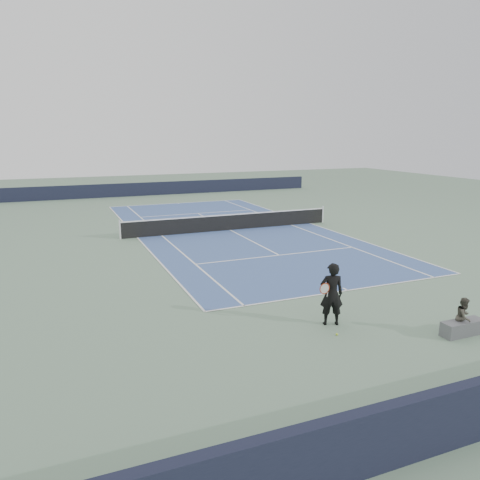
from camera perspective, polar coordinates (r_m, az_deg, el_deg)
name	(u,v)px	position (r m, az deg, el deg)	size (l,w,h in m)	color
ground	(230,230)	(27.78, -1.22, 1.21)	(80.00, 80.00, 0.00)	slate
court_surface	(230,230)	(27.78, -1.22, 1.22)	(10.97, 23.77, 0.01)	#3C568E
tennis_net	(230,222)	(27.69, -1.23, 2.23)	(12.90, 0.10, 1.07)	silver
windscreen_far	(161,188)	(44.64, -9.61, 6.23)	(30.00, 0.25, 1.20)	black
tennis_player	(332,294)	(14.21, 11.09, -6.48)	(0.88, 0.73, 1.91)	black
tennis_ball	(337,334)	(13.82, 11.72, -11.19)	(0.07, 0.07, 0.07)	#C4E32E
spectator_bench	(463,322)	(14.86, 25.56, -9.01)	(1.38, 0.91, 1.13)	#545559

